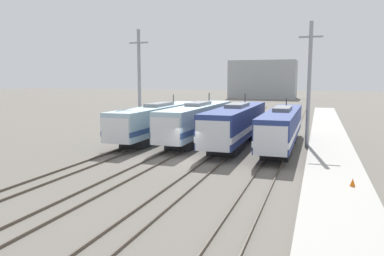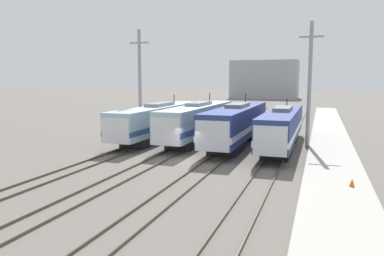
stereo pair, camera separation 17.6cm
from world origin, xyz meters
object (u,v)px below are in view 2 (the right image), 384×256
object	(u,v)px
locomotive_center_right	(236,124)
traffic_cone	(352,183)
locomotive_center_left	(197,121)
locomotive_far_right	(282,127)
catenary_tower_right	(310,84)
catenary_tower_left	(140,83)
locomotive_far_left	(158,121)

from	to	relation	value
locomotive_center_right	traffic_cone	xyz separation A→B (m)	(9.83, -13.09, -1.62)
locomotive_center_left	locomotive_far_right	bearing A→B (deg)	-10.48
catenary_tower_right	traffic_cone	world-z (taller)	catenary_tower_right
catenary_tower_right	locomotive_center_right	bearing A→B (deg)	-172.11
locomotive_center_right	catenary_tower_right	distance (m)	7.94
locomotive_center_left	locomotive_center_right	size ratio (longest dim) A/B	1.00
catenary_tower_left	traffic_cone	world-z (taller)	catenary_tower_left
locomotive_far_right	catenary_tower_right	world-z (taller)	catenary_tower_right
locomotive_far_right	catenary_tower_left	bearing A→B (deg)	174.86
locomotive_center_right	locomotive_far_right	distance (m)	4.52
locomotive_center_right	locomotive_far_right	bearing A→B (deg)	-5.82
locomotive_far_left	catenary_tower_right	bearing A→B (deg)	-0.50
traffic_cone	locomotive_center_right	bearing A→B (deg)	126.91
locomotive_far_left	locomotive_center_right	distance (m)	9.05
locomotive_far_right	catenary_tower_right	distance (m)	4.90
catenary_tower_right	catenary_tower_left	bearing A→B (deg)	180.00
traffic_cone	catenary_tower_left	bearing A→B (deg)	146.15
locomotive_far_right	catenary_tower_right	bearing A→B (deg)	31.28
locomotive_center_left	catenary_tower_right	world-z (taller)	catenary_tower_right
catenary_tower_right	locomotive_far_left	bearing A→B (deg)	179.50
traffic_cone	locomotive_far_left	bearing A→B (deg)	143.02
locomotive_far_right	locomotive_center_right	bearing A→B (deg)	174.18
catenary_tower_left	locomotive_far_right	bearing A→B (deg)	-5.14
locomotive_center_left	catenary_tower_left	xyz separation A→B (m)	(-6.59, -0.26, 4.00)
locomotive_far_left	traffic_cone	world-z (taller)	locomotive_far_left
locomotive_center_left	traffic_cone	xyz separation A→B (m)	(14.32, -14.29, -1.61)
locomotive_center_right	catenary_tower_left	size ratio (longest dim) A/B	1.56
catenary_tower_right	locomotive_far_right	bearing A→B (deg)	-148.72
locomotive_center_left	catenary_tower_right	bearing A→B (deg)	-1.33
locomotive_center_right	catenary_tower_left	distance (m)	11.82
catenary_tower_left	locomotive_center_left	bearing A→B (deg)	2.27
catenary_tower_left	traffic_cone	bearing A→B (deg)	-33.85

